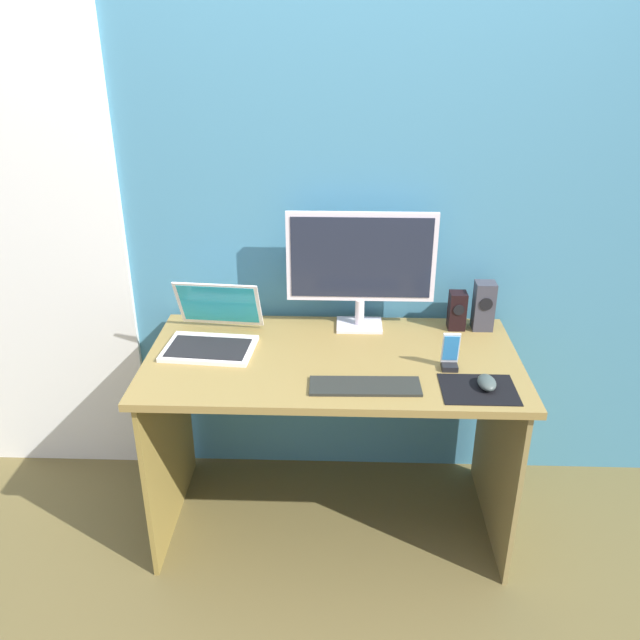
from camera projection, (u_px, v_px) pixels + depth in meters
ground_plane at (331, 518)px, 2.70m from camera, size 8.00×8.00×0.00m
wall_back at (335, 196)px, 2.54m from camera, size 6.00×0.04×2.50m
door_left at (27, 253)px, 2.65m from camera, size 0.82×0.02×2.02m
desk at (332, 395)px, 2.45m from camera, size 1.36×0.70×0.76m
monitor at (361, 263)px, 2.50m from camera, size 0.57×0.14×0.47m
speaker_right at (484, 306)px, 2.56m from camera, size 0.08×0.08×0.20m
speaker_near_monitor at (457, 311)px, 2.57m from camera, size 0.07×0.07×0.15m
laptop at (213, 333)px, 2.46m from camera, size 0.35×0.35×0.22m
keyboard_external at (365, 386)px, 2.19m from camera, size 0.37×0.13×0.01m
mousepad at (478, 389)px, 2.17m from camera, size 0.25×0.20×0.00m
mouse at (487, 383)px, 2.18m from camera, size 0.06×0.10×0.04m
phone_in_dock at (450, 356)px, 2.29m from camera, size 0.06×0.05×0.14m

